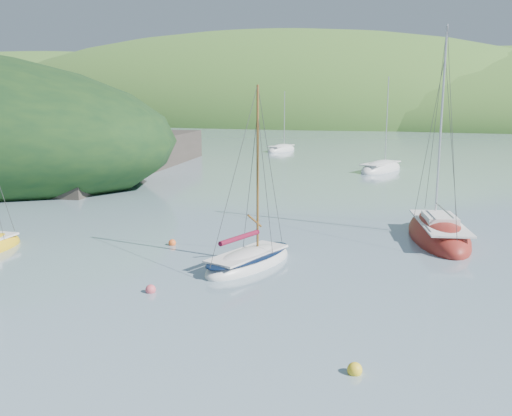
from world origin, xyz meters
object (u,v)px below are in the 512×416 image
(daysailer_white, at_px, (249,261))
(distant_sloop_a, at_px, (381,169))
(sloop_red, at_px, (438,235))
(distant_sloop_c, at_px, (281,150))

(daysailer_white, distance_m, distant_sloop_a, 37.83)
(sloop_red, distance_m, distant_sloop_a, 30.18)
(daysailer_white, bearing_deg, distant_sloop_a, 104.46)
(sloop_red, distance_m, distant_sloop_c, 53.09)
(sloop_red, relative_size, distant_sloop_c, 1.37)
(sloop_red, bearing_deg, distant_sloop_c, 102.96)
(distant_sloop_c, bearing_deg, daysailer_white, -61.48)
(daysailer_white, xyz_separation_m, sloop_red, (8.23, 8.69, 0.02))
(distant_sloop_a, bearing_deg, distant_sloop_c, 151.88)
(distant_sloop_a, distance_m, distant_sloop_c, 24.72)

